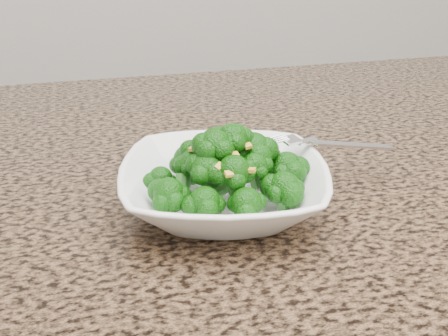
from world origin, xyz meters
name	(u,v)px	position (x,y,z in m)	size (l,w,h in m)	color
granite_counter	(298,194)	(0.00, 0.30, 0.89)	(1.64, 1.04, 0.03)	brown
bowl	(224,188)	(-0.10, 0.26, 0.93)	(0.22, 0.22, 0.05)	white
broccoli_pile	(224,137)	(-0.10, 0.26, 0.98)	(0.19, 0.19, 0.06)	#115409
garlic_topping	(224,106)	(-0.10, 0.26, 1.02)	(0.11, 0.11, 0.01)	gold
fork	(310,141)	(0.00, 0.28, 0.96)	(0.18, 0.03, 0.01)	silver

